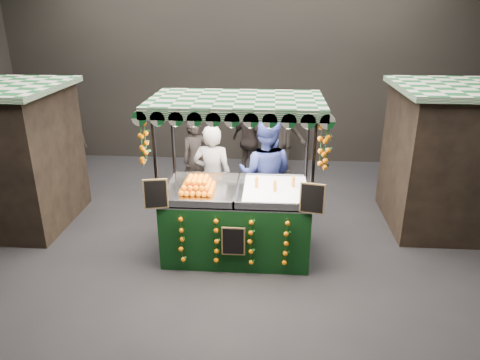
{
  "coord_description": "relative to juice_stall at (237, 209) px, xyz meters",
  "views": [
    {
      "loc": [
        0.77,
        -6.43,
        3.88
      ],
      "look_at": [
        0.25,
        0.58,
        1.12
      ],
      "focal_mm": 33.65,
      "sensor_mm": 36.0,
      "label": 1
    }
  ],
  "objects": [
    {
      "name": "ground",
      "position": [
        -0.24,
        -0.09,
        -0.81
      ],
      "size": [
        12.0,
        12.0,
        0.0
      ],
      "primitive_type": "plane",
      "color": "black",
      "rests_on": "ground"
    },
    {
      "name": "market_hall",
      "position": [
        -0.24,
        -0.09,
        2.58
      ],
      "size": [
        12.1,
        10.1,
        5.05
      ],
      "color": "black",
      "rests_on": "ground"
    },
    {
      "name": "neighbour_stall_right",
      "position": [
        4.16,
        1.41,
        0.5
      ],
      "size": [
        3.0,
        2.2,
        2.6
      ],
      "color": "black",
      "rests_on": "ground"
    },
    {
      "name": "juice_stall",
      "position": [
        0.0,
        0.0,
        0.0
      ],
      "size": [
        2.68,
        1.58,
        2.6
      ],
      "color": "black",
      "rests_on": "ground"
    },
    {
      "name": "vendor_grey",
      "position": [
        -0.52,
        0.97,
        0.17
      ],
      "size": [
        0.74,
        0.51,
        1.95
      ],
      "rotation": [
        0.0,
        0.0,
        3.07
      ],
      "color": "slate",
      "rests_on": "ground"
    },
    {
      "name": "vendor_blue",
      "position": [
        0.43,
        1.0,
        0.23
      ],
      "size": [
        1.12,
        0.94,
        2.07
      ],
      "rotation": [
        0.0,
        0.0,
        2.97
      ],
      "color": "navy",
      "rests_on": "ground"
    },
    {
      "name": "shopper_0",
      "position": [
        -1.07,
        2.38,
        0.02
      ],
      "size": [
        0.72,
        0.66,
        1.65
      ],
      "rotation": [
        0.0,
        0.0,
        0.56
      ],
      "color": "#2C2524",
      "rests_on": "ground"
    },
    {
      "name": "shopper_1",
      "position": [
        4.09,
        1.86,
        -0.0
      ],
      "size": [
        0.99,
        0.97,
        1.61
      ],
      "rotation": [
        0.0,
        0.0,
        -0.68
      ],
      "color": "#2A2322",
      "rests_on": "ground"
    },
    {
      "name": "shopper_2",
      "position": [
        0.02,
        3.59,
        0.09
      ],
      "size": [
        1.09,
        1.0,
        1.79
      ],
      "rotation": [
        0.0,
        0.0,
        2.45
      ],
      "color": "#2B2423",
      "rests_on": "ground"
    },
    {
      "name": "shopper_3",
      "position": [
        0.83,
        3.98,
        0.1
      ],
      "size": [
        1.33,
        1.05,
        1.81
      ],
      "rotation": [
        0.0,
        0.0,
        0.37
      ],
      "color": "#2B2623",
      "rests_on": "ground"
    },
    {
      "name": "shopper_4",
      "position": [
        -4.37,
        3.53,
        0.07
      ],
      "size": [
        1.01,
        0.88,
        1.74
      ],
      "rotation": [
        0.0,
        0.0,
        3.62
      ],
      "color": "#2D2625",
      "rests_on": "ground"
    }
  ]
}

